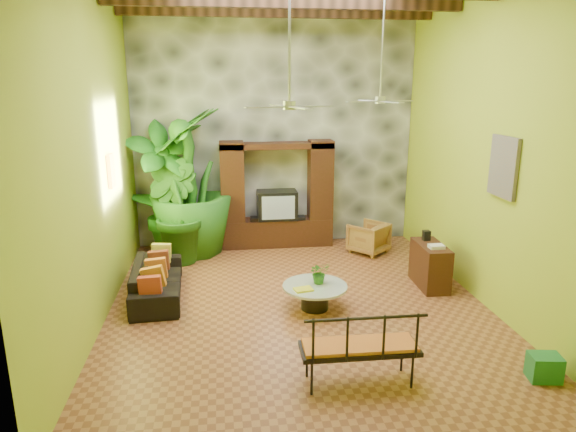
{
  "coord_description": "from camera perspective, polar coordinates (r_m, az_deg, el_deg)",
  "views": [
    {
      "loc": [
        -1.16,
        -7.61,
        3.55
      ],
      "look_at": [
        -0.14,
        0.2,
        1.45
      ],
      "focal_mm": 32.0,
      "sensor_mm": 36.0,
      "label": 1
    }
  ],
  "objects": [
    {
      "name": "ground",
      "position": [
        8.47,
        1.14,
        -9.81
      ],
      "size": [
        7.0,
        7.0,
        0.0
      ],
      "primitive_type": "plane",
      "color": "brown",
      "rests_on": "ground"
    },
    {
      "name": "back_wall",
      "position": [
        11.22,
        -1.49,
        9.58
      ],
      "size": [
        6.0,
        0.02,
        5.0
      ],
      "primitive_type": "cube",
      "color": "#9DB629",
      "rests_on": "ground"
    },
    {
      "name": "left_wall",
      "position": [
        7.9,
        -20.97,
        6.34
      ],
      "size": [
        0.02,
        7.0,
        5.0
      ],
      "primitive_type": "cube",
      "color": "#9DB629",
      "rests_on": "ground"
    },
    {
      "name": "right_wall",
      "position": [
        8.73,
        21.24,
        7.05
      ],
      "size": [
        0.02,
        7.0,
        5.0
      ],
      "primitive_type": "cube",
      "color": "#9DB629",
      "rests_on": "ground"
    },
    {
      "name": "stone_accent_wall",
      "position": [
        11.16,
        -1.46,
        9.55
      ],
      "size": [
        5.98,
        0.1,
        4.98
      ],
      "primitive_type": "cube",
      "color": "#36393D",
      "rests_on": "ground"
    },
    {
      "name": "entertainment_center",
      "position": [
        11.11,
        -1.24,
        1.5
      ],
      "size": [
        2.4,
        0.55,
        2.3
      ],
      "color": "black",
      "rests_on": "ground"
    },
    {
      "name": "ceiling_fan_front",
      "position": [
        7.27,
        0.16,
        13.8
      ],
      "size": [
        1.28,
        1.28,
        1.86
      ],
      "color": "#A4A4A8",
      "rests_on": "ceiling"
    },
    {
      "name": "ceiling_fan_back",
      "position": [
        9.23,
        10.26,
        13.81
      ],
      "size": [
        1.28,
        1.28,
        1.86
      ],
      "color": "#A4A4A8",
      "rests_on": "ceiling"
    },
    {
      "name": "wall_art_mask",
      "position": [
        8.91,
        -19.05,
        4.78
      ],
      "size": [
        0.06,
        0.32,
        0.55
      ],
      "primitive_type": "cube",
      "color": "gold",
      "rests_on": "left_wall"
    },
    {
      "name": "wall_art_painting",
      "position": [
        8.22,
        22.83,
        5.05
      ],
      "size": [
        0.06,
        0.7,
        0.9
      ],
      "primitive_type": "cube",
      "color": "#2A619B",
      "rests_on": "right_wall"
    },
    {
      "name": "sofa",
      "position": [
        8.94,
        -14.34,
        -6.93
      ],
      "size": [
        0.88,
        2.01,
        0.58
      ],
      "primitive_type": "imported",
      "rotation": [
        0.0,
        0.0,
        1.62
      ],
      "color": "black",
      "rests_on": "ground"
    },
    {
      "name": "wicker_armchair",
      "position": [
        10.93,
        8.94,
        -2.4
      ],
      "size": [
        0.99,
        0.99,
        0.65
      ],
      "primitive_type": "imported",
      "rotation": [
        0.0,
        0.0,
        3.85
      ],
      "color": "brown",
      "rests_on": "ground"
    },
    {
      "name": "tall_plant_a",
      "position": [
        10.76,
        -13.59,
        2.91
      ],
      "size": [
        1.73,
        1.5,
        2.76
      ],
      "primitive_type": "imported",
      "rotation": [
        0.0,
        0.0,
        0.42
      ],
      "color": "#1F691B",
      "rests_on": "ground"
    },
    {
      "name": "tall_plant_b",
      "position": [
        10.34,
        -12.48,
        0.47
      ],
      "size": [
        1.45,
        1.44,
        2.06
      ],
      "primitive_type": "imported",
      "rotation": [
        0.0,
        0.0,
        2.39
      ],
      "color": "#205616",
      "rests_on": "ground"
    },
    {
      "name": "tall_plant_c",
      "position": [
        10.7,
        -10.91,
        3.68
      ],
      "size": [
        1.75,
        1.75,
        3.02
      ],
      "primitive_type": "imported",
      "rotation": [
        0.0,
        0.0,
        4.67
      ],
      "color": "#276A1C",
      "rests_on": "ground"
    },
    {
      "name": "coffee_table",
      "position": [
        8.24,
        3.0,
        -8.61
      ],
      "size": [
        1.03,
        1.03,
        0.4
      ],
      "rotation": [
        0.0,
        0.0,
        0.04
      ],
      "color": "black",
      "rests_on": "ground"
    },
    {
      "name": "centerpiece_plant",
      "position": [
        8.22,
        3.51,
        -6.29
      ],
      "size": [
        0.37,
        0.34,
        0.35
      ],
      "primitive_type": "imported",
      "rotation": [
        0.0,
        0.0,
        0.24
      ],
      "color": "#27651A",
      "rests_on": "coffee_table"
    },
    {
      "name": "yellow_tray",
      "position": [
        7.99,
        1.72,
        -8.15
      ],
      "size": [
        0.31,
        0.25,
        0.03
      ],
      "primitive_type": "cube",
      "rotation": [
        0.0,
        0.0,
        0.21
      ],
      "color": "#FFF51B",
      "rests_on": "coffee_table"
    },
    {
      "name": "iron_bench",
      "position": [
        6.24,
        8.14,
        -13.98
      ],
      "size": [
        1.42,
        0.53,
        0.57
      ],
      "rotation": [
        0.0,
        0.0,
        -0.02
      ],
      "color": "black",
      "rests_on": "ground"
    },
    {
      "name": "side_console",
      "position": [
        9.4,
        15.5,
        -5.3
      ],
      "size": [
        0.46,
        0.97,
        0.77
      ],
      "primitive_type": "cube",
      "rotation": [
        0.0,
        0.0,
        -0.03
      ],
      "color": "#381A11",
      "rests_on": "ground"
    },
    {
      "name": "green_bin",
      "position": [
        7.21,
        26.59,
        -14.81
      ],
      "size": [
        0.41,
        0.33,
        0.32
      ],
      "primitive_type": "cube",
      "rotation": [
        0.0,
        0.0,
        -0.16
      ],
      "color": "#217C26",
      "rests_on": "ground"
    }
  ]
}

